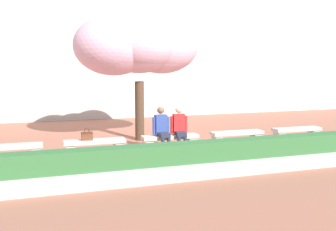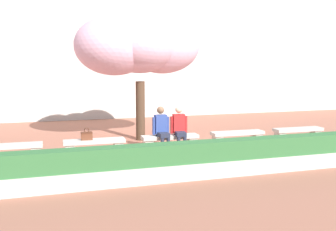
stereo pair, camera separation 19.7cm
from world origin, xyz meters
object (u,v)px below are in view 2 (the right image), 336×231
Objects in this scene: stone_bench_west_end at (9,150)px; stone_bench_east_end at (298,133)px; stone_bench_near_east at (237,136)px; handbag at (87,135)px; cherry_tree_main at (139,46)px; person_seated_right at (179,127)px; stone_bench_center at (170,140)px; stone_bench_near_west at (94,145)px; person_seated_left at (162,127)px.

stone_bench_west_end and stone_bench_east_end have the same top height.
stone_bench_near_east is 4.57m from handbag.
cherry_tree_main is at bearing 157.92° from stone_bench_east_end.
stone_bench_east_end is at bearing 0.74° from person_seated_right.
person_seated_right is at bearing -11.24° from stone_bench_center.
person_seated_right is (2.44, -0.05, 0.40)m from stone_bench_near_west.
person_seated_left is at bearing -178.75° from stone_bench_near_east.
stone_bench_near_east is 2.18m from stone_bench_east_end.
handbag is (-2.38, -0.02, 0.28)m from stone_bench_center.
person_seated_left is 1.00× the size of person_seated_right.
stone_bench_center is at bearing 0.00° from stone_bench_near_west.
person_seated_left reaches higher than stone_bench_near_west.
stone_bench_near_west is at bearing 180.00° from stone_bench_east_end.
stone_bench_center is 0.49m from person_seated_left.
stone_bench_near_west is 3.82m from cherry_tree_main.
stone_bench_east_end is 6.74m from handbag.
stone_bench_west_end is at bearing 180.00° from stone_bench_center.
handbag is (-2.11, 0.04, -0.12)m from person_seated_left.
stone_bench_west_end is 5.19m from cherry_tree_main.
stone_bench_near_east is 4.30m from cherry_tree_main.
stone_bench_near_west is 0.35m from handbag.
stone_bench_center is at bearing 180.00° from stone_bench_east_end.
person_seated_right is (0.54, 0.00, 0.00)m from person_seated_left.
stone_bench_center is (4.36, 0.00, 0.00)m from stone_bench_west_end.
person_seated_left is 3.13m from cherry_tree_main.
stone_bench_east_end is at bearing 0.00° from stone_bench_west_end.
person_seated_right is 3.20m from cherry_tree_main.
person_seated_left is (4.08, -0.05, 0.40)m from stone_bench_west_end.
stone_bench_near_east is at bearing 0.23° from handbag.
stone_bench_near_west is 1.29× the size of person_seated_left.
stone_bench_east_end is at bearing 0.15° from handbag.
stone_bench_east_end is at bearing 0.00° from stone_bench_near_west.
person_seated_right reaches higher than stone_bench_west_end.
stone_bench_center is at bearing -77.12° from cherry_tree_main.
stone_bench_east_end is at bearing 0.66° from person_seated_left.
stone_bench_center is 2.40m from handbag.
stone_bench_west_end is 1.00× the size of stone_bench_near_west.
handbag is (-0.20, -0.02, 0.28)m from stone_bench_near_west.
person_seated_left is 2.11m from handbag.
stone_bench_west_end is 1.00× the size of stone_bench_near_east.
stone_bench_east_end is at bearing 0.00° from stone_bench_center.
stone_bench_near_west is 6.53m from stone_bench_east_end.
handbag is at bearing -179.56° from stone_bench_center.
stone_bench_center and stone_bench_east_end have the same top height.
person_seated_left is at bearing -85.04° from cherry_tree_main.
stone_bench_near_west is 2.18m from stone_bench_center.
cherry_tree_main is (-2.62, 1.95, 2.80)m from stone_bench_near_east.
stone_bench_east_end is 4.92× the size of handbag.
handbag reaches higher than stone_bench_center.
cherry_tree_main is at bearing 45.43° from handbag.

